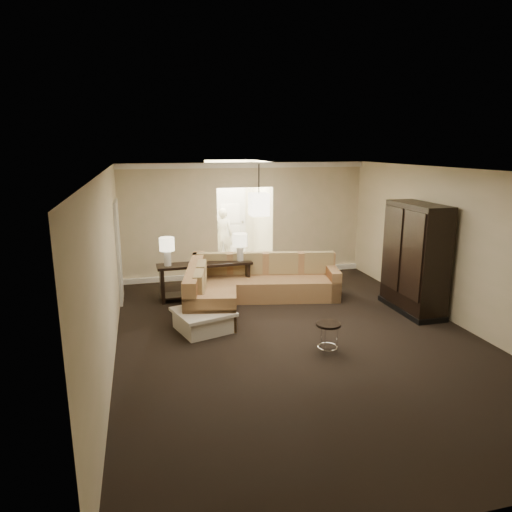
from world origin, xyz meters
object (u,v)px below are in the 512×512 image
object	(u,v)px
console_table	(205,277)
armoire	(414,261)
coffee_table	(203,320)
person	(223,232)
sectional_sofa	(248,286)
drink_table	(328,331)

from	to	relation	value
console_table	armoire	world-z (taller)	armoire
coffee_table	person	world-z (taller)	person
coffee_table	armoire	world-z (taller)	armoire
sectional_sofa	person	xyz separation A→B (m)	(0.13, 3.65, 0.47)
sectional_sofa	coffee_table	bearing A→B (deg)	-120.86
armoire	drink_table	xyz separation A→B (m)	(-2.34, -1.34, -0.67)
sectional_sofa	coffee_table	xyz separation A→B (m)	(-1.10, -1.20, -0.18)
console_table	drink_table	distance (m)	3.47
coffee_table	drink_table	xyz separation A→B (m)	(1.77, -1.37, 0.16)
coffee_table	person	xyz separation A→B (m)	(1.23, 4.85, 0.65)
armoire	coffee_table	bearing A→B (deg)	179.53
coffee_table	console_table	world-z (taller)	console_table
armoire	person	xyz separation A→B (m)	(-2.88, 4.89, -0.18)
sectional_sofa	person	size ratio (longest dim) A/B	2.10
coffee_table	person	bearing A→B (deg)	75.75
armoire	drink_table	world-z (taller)	armoire
armoire	person	size ratio (longest dim) A/B	1.27
console_table	drink_table	bearing A→B (deg)	-66.38
drink_table	console_table	bearing A→B (deg)	115.39
coffee_table	console_table	xyz separation A→B (m)	(0.29, 1.76, 0.27)
console_table	person	size ratio (longest dim) A/B	1.20
armoire	console_table	bearing A→B (deg)	154.92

